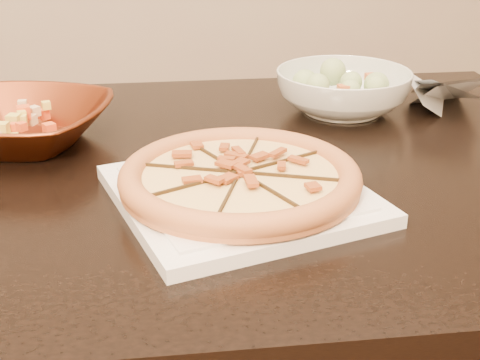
{
  "coord_description": "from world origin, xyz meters",
  "views": [
    {
      "loc": [
        -0.16,
        -1.02,
        1.13
      ],
      "look_at": [
        -0.0,
        -0.26,
        0.78
      ],
      "focal_mm": 50.0,
      "sensor_mm": 36.0,
      "label": 1
    }
  ],
  "objects": [
    {
      "name": "dining_table",
      "position": [
        -0.09,
        -0.11,
        0.65
      ],
      "size": [
        1.44,
        0.99,
        0.75
      ],
      "color": "black",
      "rests_on": "floor"
    },
    {
      "name": "plate",
      "position": [
        -0.0,
        -0.26,
        0.76
      ],
      "size": [
        0.36,
        0.36,
        0.02
      ],
      "color": "white",
      "rests_on": "dining_table"
    },
    {
      "name": "pizza",
      "position": [
        -0.0,
        -0.26,
        0.78
      ],
      "size": [
        0.31,
        0.31,
        0.03
      ],
      "color": "#CA744E",
      "rests_on": "plate"
    },
    {
      "name": "bronze_bowl",
      "position": [
        -0.29,
        0.01,
        0.78
      ],
      "size": [
        0.35,
        0.35,
        0.07
      ],
      "primitive_type": "imported",
      "rotation": [
        0.0,
        0.0,
        -0.38
      ],
      "color": "maroon",
      "rests_on": "dining_table"
    },
    {
      "name": "mixed_dish",
      "position": [
        -0.29,
        0.01,
        0.83
      ],
      "size": [
        0.12,
        0.12,
        0.03
      ],
      "color": "#DBB784",
      "rests_on": "bronze_bowl"
    },
    {
      "name": "salad",
      "position": [
        0.25,
        0.06,
        0.84
      ],
      "size": [
        0.09,
        0.13,
        0.04
      ],
      "color": "#98B674",
      "rests_on": "salad_bowl"
    },
    {
      "name": "salad_bowl",
      "position": [
        0.25,
        0.06,
        0.79
      ],
      "size": [
        0.31,
        0.31,
        0.07
      ],
      "primitive_type": "imported",
      "rotation": [
        0.0,
        0.0,
        0.38
      ],
      "color": "silver",
      "rests_on": "dining_table"
    },
    {
      "name": "cling_film",
      "position": [
        0.44,
        0.04,
        0.78
      ],
      "size": [
        0.18,
        0.16,
        0.05
      ],
      "primitive_type": null,
      "rotation": [
        0.0,
        0.0,
        -0.12
      ],
      "color": "silver",
      "rests_on": "dining_table"
    }
  ]
}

